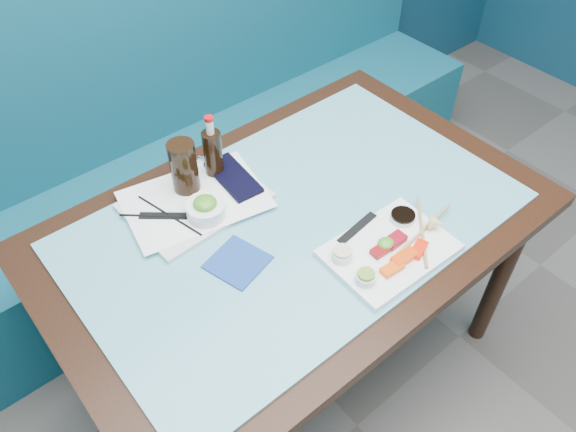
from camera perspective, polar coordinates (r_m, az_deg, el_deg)
booth_bench at (r=2.36m, az=-12.66°, el=4.60°), size 3.00×0.56×1.17m
dining_table at (r=1.63m, az=0.75°, el=-2.44°), size 1.40×0.90×0.75m
glass_top at (r=1.57m, az=0.78°, el=-0.32°), size 1.22×0.76×0.01m
sashimi_plate at (r=1.50m, az=10.22°, el=-3.45°), size 0.33×0.24×0.02m
salmon_left at (r=1.44m, az=10.54°, el=-5.27°), size 0.06×0.03×0.02m
salmon_mid at (r=1.47m, az=11.72°, el=-4.14°), size 0.07×0.04×0.02m
salmon_right at (r=1.50m, az=13.13°, el=-3.31°), size 0.07×0.05×0.02m
tuna_left at (r=1.47m, az=9.37°, el=-3.49°), size 0.05×0.03×0.02m
tuna_right at (r=1.50m, az=10.82°, el=-2.42°), size 0.06×0.04×0.02m
seaweed_garnish at (r=1.49m, az=9.92°, el=-2.79°), size 0.06×0.06×0.03m
ramekin_wasabi at (r=1.41m, az=7.89°, el=-6.25°), size 0.06×0.06×0.02m
wasabi_fill at (r=1.40m, az=7.96°, el=-5.86°), size 0.05×0.05×0.01m
ramekin_ginger at (r=1.45m, az=5.51°, el=-4.01°), size 0.07×0.07×0.02m
ginger_fill at (r=1.43m, az=5.55°, el=-3.58°), size 0.06×0.06×0.01m
soy_dish at (r=1.57m, az=11.57°, el=-0.14°), size 0.09×0.09×0.01m
soy_fill at (r=1.56m, az=11.62°, el=0.11°), size 0.08×0.08×0.01m
lemon_wedge at (r=1.55m, az=14.81°, el=-0.68°), size 0.06×0.06×0.05m
chopstick_sleeve at (r=1.53m, az=7.04°, el=-1.20°), size 0.15×0.04×0.00m
wooden_chopstick_a at (r=1.55m, az=13.45°, el=-1.45°), size 0.18×0.19×0.01m
wooden_chopstick_b at (r=1.55m, az=13.68°, el=-1.27°), size 0.25×0.04×0.01m
serving_tray at (r=1.63m, az=-9.40°, el=1.49°), size 0.39×0.30×0.01m
paper_placemat at (r=1.62m, az=-9.44°, el=1.70°), size 0.44×0.35×0.00m
seaweed_bowl at (r=1.56m, az=-8.34°, el=0.61°), size 0.14×0.14×0.04m
seaweed_salad at (r=1.54m, az=-8.44°, el=1.30°), size 0.07×0.07×0.03m
cola_glass at (r=1.61m, az=-10.54°, el=4.92°), size 0.10×0.10×0.16m
navy_pouch at (r=1.67m, az=-5.59°, el=3.94°), size 0.10×0.21×0.02m
fork at (r=1.73m, az=-7.78°, el=5.56°), size 0.05×0.09×0.01m
black_chopstick_a at (r=1.58m, az=-12.23°, el=-0.04°), size 0.20×0.18×0.01m
black_chopstick_b at (r=1.59m, az=-11.99°, el=0.08°), size 0.06×0.24×0.01m
tray_sleeve at (r=1.59m, az=-12.10°, el=-0.01°), size 0.14×0.12×0.00m
cola_bottle_body at (r=1.66m, az=-7.61°, el=6.15°), size 0.07×0.07×0.16m
cola_bottle_neck at (r=1.60m, az=-7.96°, el=8.97°), size 0.03×0.03×0.04m
cola_bottle_cap at (r=1.58m, az=-8.06°, el=9.77°), size 0.03×0.03×0.01m
blue_napkin at (r=1.46m, az=-5.14°, el=-4.68°), size 0.17×0.17×0.01m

